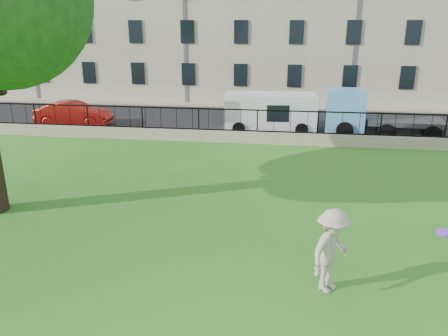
# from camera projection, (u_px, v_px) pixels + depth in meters

# --- Properties ---
(ground) EXTENTS (120.00, 120.00, 0.00)m
(ground) POSITION_uv_depth(u_px,v_px,m) (225.00, 267.00, 11.05)
(ground) COLOR #316F1A
(ground) RESTS_ON ground
(retaining_wall) EXTENTS (50.00, 0.40, 0.60)m
(retaining_wall) POSITION_uv_depth(u_px,v_px,m) (257.00, 137.00, 22.22)
(retaining_wall) COLOR gray
(retaining_wall) RESTS_ON ground
(iron_railing) EXTENTS (50.00, 0.05, 1.13)m
(iron_railing) POSITION_uv_depth(u_px,v_px,m) (257.00, 121.00, 21.95)
(iron_railing) COLOR black
(iron_railing) RESTS_ON retaining_wall
(street) EXTENTS (60.00, 9.00, 0.01)m
(street) POSITION_uv_depth(u_px,v_px,m) (262.00, 123.00, 26.72)
(street) COLOR black
(street) RESTS_ON ground
(sidewalk) EXTENTS (60.00, 1.40, 0.12)m
(sidewalk) POSITION_uv_depth(u_px,v_px,m) (266.00, 106.00, 31.59)
(sidewalk) COLOR gray
(sidewalk) RESTS_ON ground
(building_row) EXTENTS (56.40, 10.40, 13.80)m
(building_row) POSITION_uv_depth(u_px,v_px,m) (272.00, 8.00, 34.72)
(building_row) COLOR #BFB598
(building_row) RESTS_ON ground
(man) EXTENTS (1.38, 1.48, 2.01)m
(man) POSITION_uv_depth(u_px,v_px,m) (331.00, 251.00, 9.82)
(man) COLOR #BFAF9B
(man) RESTS_ON ground
(frisbee) EXTENTS (0.32, 0.33, 0.12)m
(frisbee) POSITION_uv_depth(u_px,v_px,m) (443.00, 233.00, 9.08)
(frisbee) COLOR #832AF1
(red_sedan) EXTENTS (4.42, 1.73, 1.44)m
(red_sedan) POSITION_uv_depth(u_px,v_px,m) (74.00, 114.00, 25.77)
(red_sedan) COLOR red
(red_sedan) RESTS_ON street
(white_van) EXTENTS (5.13, 2.26, 2.11)m
(white_van) POSITION_uv_depth(u_px,v_px,m) (270.00, 113.00, 24.44)
(white_van) COLOR white
(white_van) RESTS_ON street
(blue_truck) EXTENTS (5.95, 2.46, 2.44)m
(blue_truck) POSITION_uv_depth(u_px,v_px,m) (382.00, 114.00, 23.33)
(blue_truck) COLOR #63AEE8
(blue_truck) RESTS_ON street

